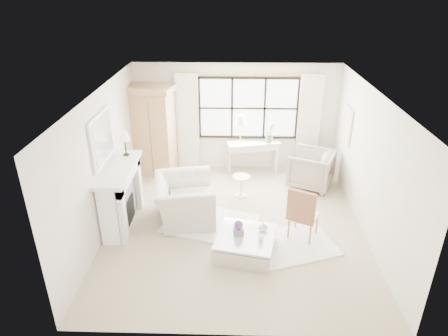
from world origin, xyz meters
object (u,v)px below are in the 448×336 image
at_px(armoire, 153,130).
at_px(club_armchair, 184,200).
at_px(console_table, 253,156).
at_px(coffee_table, 246,245).

height_order(armoire, club_armchair, armoire).
distance_m(console_table, club_armchair, 2.72).
bearing_deg(armoire, club_armchair, -53.18).
xyz_separation_m(console_table, coffee_table, (-0.25, -3.42, -0.22)).
bearing_deg(console_table, armoire, 170.66).
bearing_deg(coffee_table, console_table, 97.79).
height_order(armoire, coffee_table, armoire).
bearing_deg(console_table, club_armchair, -135.73).
relative_size(console_table, coffee_table, 1.15).
height_order(armoire, console_table, armoire).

